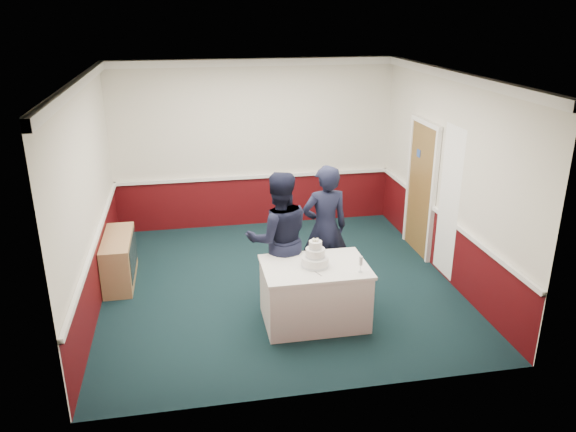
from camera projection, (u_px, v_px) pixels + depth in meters
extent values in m
plane|color=black|center=(279.00, 284.00, 8.22)|extent=(5.00, 5.00, 0.00)
cube|color=silver|center=(255.00, 145.00, 9.97)|extent=(5.00, 0.05, 3.00)
cube|color=silver|center=(90.00, 197.00, 7.26)|extent=(0.05, 5.00, 3.00)
cube|color=silver|center=(447.00, 177.00, 8.12)|extent=(0.05, 5.00, 3.00)
cube|color=white|center=(278.00, 77.00, 7.17)|extent=(5.00, 5.00, 0.05)
cube|color=#46090C|center=(256.00, 201.00, 10.34)|extent=(5.00, 0.02, 0.90)
cube|color=white|center=(256.00, 177.00, 10.17)|extent=(4.98, 0.05, 0.06)
cube|color=white|center=(253.00, 62.00, 9.45)|extent=(5.00, 0.08, 0.12)
cube|color=olive|center=(421.00, 190.00, 9.01)|extent=(0.05, 0.90, 2.10)
cube|color=#234799|center=(419.00, 153.00, 8.94)|extent=(0.01, 0.12, 0.12)
cube|color=white|center=(449.00, 203.00, 7.99)|extent=(0.02, 0.60, 2.20)
cube|color=tan|center=(119.00, 259.00, 8.21)|extent=(0.40, 1.20, 0.70)
cube|color=black|center=(133.00, 255.00, 8.22)|extent=(0.01, 1.00, 0.50)
cube|color=white|center=(314.00, 295.00, 7.14)|extent=(1.28, 0.88, 0.76)
cube|color=white|center=(315.00, 267.00, 7.01)|extent=(1.32, 0.92, 0.04)
cylinder|color=white|center=(315.00, 261.00, 6.98)|extent=(0.34, 0.34, 0.12)
cylinder|color=silver|center=(315.00, 265.00, 6.99)|extent=(0.35, 0.35, 0.03)
cylinder|color=white|center=(315.00, 253.00, 6.94)|extent=(0.24, 0.24, 0.11)
cylinder|color=silver|center=(315.00, 256.00, 6.95)|extent=(0.25, 0.25, 0.02)
cylinder|color=white|center=(315.00, 245.00, 6.90)|extent=(0.16, 0.16, 0.10)
cylinder|color=silver|center=(315.00, 248.00, 6.91)|extent=(0.17, 0.17, 0.02)
sphere|color=#EDE5C9|center=(315.00, 240.00, 6.88)|extent=(0.03, 0.03, 0.03)
sphere|color=#EDE5C9|center=(317.00, 239.00, 6.89)|extent=(0.03, 0.03, 0.03)
sphere|color=#EDE5C9|center=(313.00, 239.00, 6.90)|extent=(0.03, 0.03, 0.03)
sphere|color=#EDE5C9|center=(317.00, 241.00, 6.86)|extent=(0.03, 0.03, 0.03)
sphere|color=#EDE5C9|center=(314.00, 240.00, 6.86)|extent=(0.03, 0.03, 0.03)
cube|color=silver|center=(316.00, 273.00, 6.81)|extent=(0.09, 0.21, 0.00)
cylinder|color=silver|center=(360.00, 272.00, 6.83)|extent=(0.05, 0.05, 0.01)
cylinder|color=silver|center=(360.00, 268.00, 6.81)|extent=(0.01, 0.01, 0.09)
cylinder|color=silver|center=(361.00, 261.00, 6.77)|extent=(0.04, 0.04, 0.11)
imported|color=black|center=(279.00, 239.00, 7.46)|extent=(0.92, 0.73, 1.85)
imported|color=black|center=(325.00, 228.00, 7.83)|extent=(0.70, 0.49, 1.83)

